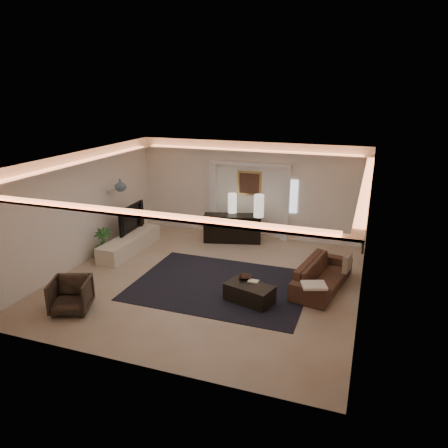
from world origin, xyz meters
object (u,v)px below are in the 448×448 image
(console, at_px, (232,229))
(sofa, at_px, (322,275))
(coffee_table, at_px, (249,293))
(armchair, at_px, (71,295))

(console, bearing_deg, sofa, -52.53)
(console, bearing_deg, coffee_table, -81.00)
(sofa, distance_m, coffee_table, 1.86)
(console, relative_size, armchair, 2.16)
(sofa, xyz_separation_m, armchair, (-4.75, -2.83, 0.04))
(sofa, bearing_deg, coffee_table, 141.74)
(coffee_table, height_order, armchair, armchair)
(console, relative_size, sofa, 0.78)
(console, xyz_separation_m, sofa, (2.94, -2.26, -0.09))
(armchair, bearing_deg, console, 49.29)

